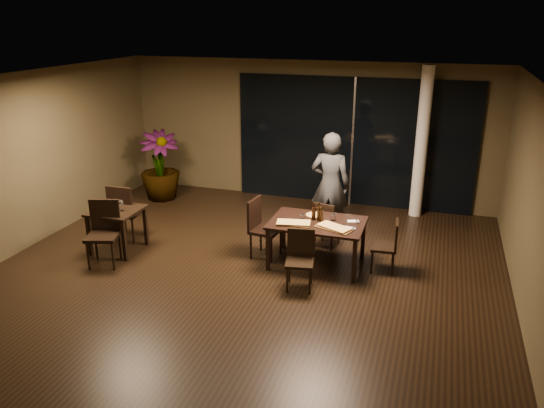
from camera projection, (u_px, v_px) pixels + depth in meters
The scene contains 33 objects.
ground at pixel (242, 277), 8.31m from camera, with size 8.00×8.00×0.00m, color black.
wall_back at pixel (308, 131), 11.43m from camera, with size 8.00×0.10×3.00m, color #443B24.
wall_front at pixel (55, 335), 4.17m from camera, with size 8.00×0.10×3.00m, color #443B24.
wall_left at pixel (17, 164), 8.97m from camera, with size 0.10×8.00×3.00m, color #443B24.
wall_right at pixel (542, 216), 6.63m from camera, with size 0.10×8.00×3.00m, color #443B24.
ceiling at pixel (238, 81), 7.29m from camera, with size 8.00×8.00×0.04m, color silver.
window_panel at pixel (353, 142), 11.11m from camera, with size 5.00×0.06×2.70m, color black.
column at pixel (421, 143), 10.38m from camera, with size 0.24×0.24×3.00m, color white.
main_table at pixel (317, 226), 8.51m from camera, with size 1.50×1.00×0.75m.
side_table at pixel (117, 216), 9.06m from camera, with size 0.80×0.80×0.75m.
chair_main_far at pixel (326, 222), 9.22m from camera, with size 0.46×0.46×0.84m.
chair_main_near at pixel (300, 256), 7.89m from camera, with size 0.47×0.47×0.88m.
chair_main_left at pixel (261, 225), 8.87m from camera, with size 0.52×0.52×1.00m.
chair_main_right at pixel (389, 243), 8.35m from camera, with size 0.43×0.43×0.85m.
chair_side_far at pixel (124, 210), 9.47m from camera, with size 0.50×0.50×1.05m.
chair_side_near at pixel (104, 229), 8.62m from camera, with size 0.61×0.61×1.06m.
diner at pixel (330, 185), 9.57m from camera, with size 0.66×0.44×1.95m, color #2C2F31.
potted_plant at pixel (160, 166), 11.60m from camera, with size 0.83×0.83×1.51m, color #194D1A.
pizza_board_left at pixel (293, 224), 8.39m from camera, with size 0.54×0.27×0.01m, color #422D15.
pizza_board_right at pixel (334, 228), 8.21m from camera, with size 0.57×0.29×0.01m, color #483217.
oblong_pizza_left at pixel (293, 223), 8.38m from camera, with size 0.51×0.23×0.02m, color maroon, non-canonical shape.
oblong_pizza_right at pixel (334, 227), 8.21m from camera, with size 0.50×0.23×0.02m, color maroon, non-canonical shape.
round_pizza at pixel (314, 215), 8.74m from camera, with size 0.27×0.27×0.01m, color #B13B13.
bottle_a at pixel (314, 211), 8.52m from camera, with size 0.06×0.06×0.29m, color black, non-canonical shape.
bottle_b at pixel (322, 215), 8.41m from camera, with size 0.06×0.06×0.27m, color black, non-canonical shape.
bottle_c at pixel (319, 212), 8.49m from camera, with size 0.07×0.07×0.30m, color black, non-canonical shape.
tumbler_left at pixel (303, 217), 8.59m from camera, with size 0.07×0.07×0.08m, color white.
tumbler_right at pixel (333, 217), 8.53m from camera, with size 0.08×0.08×0.10m, color white.
napkin_near at pixel (350, 228), 8.20m from camera, with size 0.18×0.10×0.01m, color white.
napkin_far at pixel (353, 221), 8.48m from camera, with size 0.18×0.10×0.01m, color silver.
wine_glass_a at pixel (110, 204), 9.06m from camera, with size 0.07×0.07×0.16m, color white, non-canonical shape.
wine_glass_b at pixel (121, 206), 8.94m from camera, with size 0.08×0.08×0.18m, color white, non-canonical shape.
side_napkin at pixel (112, 215), 8.77m from camera, with size 0.18×0.11×0.01m, color white.
Camera 1 is at (2.73, -6.93, 3.88)m, focal length 35.00 mm.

